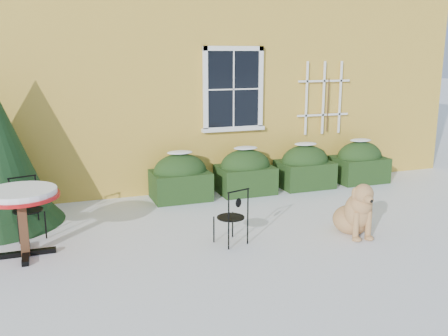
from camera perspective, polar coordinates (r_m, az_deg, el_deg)
name	(u,v)px	position (r m, az deg, el deg)	size (l,w,h in m)	color
ground	(248,244)	(7.17, 2.75, -8.72)	(80.00, 80.00, 0.00)	white
house	(144,31)	(13.41, -9.08, 15.19)	(12.40, 8.40, 6.40)	#ECBC44
hedge_row	(276,170)	(9.92, 5.92, -0.21)	(4.95, 0.80, 0.91)	black
bistro_table	(21,201)	(7.05, -22.19, -3.48)	(0.99, 0.99, 0.92)	black
patio_chair_near	(232,216)	(7.05, 0.95, -5.53)	(0.46, 0.46, 0.82)	black
patio_chair_far	(27,208)	(7.86, -21.59, -4.24)	(0.49, 0.48, 0.89)	black
dog	(356,213)	(7.65, 14.84, -5.00)	(0.61, 0.94, 0.86)	tan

